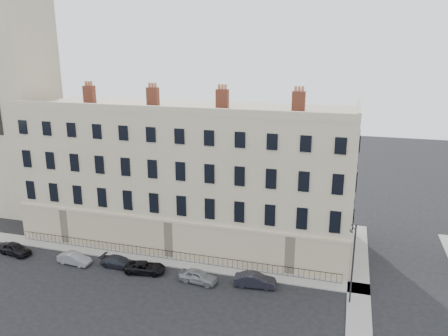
{
  "coord_description": "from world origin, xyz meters",
  "views": [
    {
      "loc": [
        11.16,
        -32.3,
        21.2
      ],
      "look_at": [
        -1.23,
        10.0,
        9.02
      ],
      "focal_mm": 35.0,
      "sensor_mm": 36.0,
      "label": 1
    }
  ],
  "objects_px": {
    "car_c": "(119,262)",
    "streetlamp": "(353,261)",
    "car_f": "(255,280)",
    "car_d": "(145,267)",
    "car_e": "(198,276)",
    "car_b": "(74,259)",
    "car_a": "(15,249)"
  },
  "relations": [
    {
      "from": "car_a",
      "to": "car_e",
      "type": "relative_size",
      "value": 1.03
    },
    {
      "from": "car_a",
      "to": "car_c",
      "type": "bearing_deg",
      "value": -77.63
    },
    {
      "from": "car_f",
      "to": "streetlamp",
      "type": "relative_size",
      "value": 0.53
    },
    {
      "from": "car_c",
      "to": "car_e",
      "type": "relative_size",
      "value": 1.04
    },
    {
      "from": "car_a",
      "to": "car_e",
      "type": "distance_m",
      "value": 20.56
    },
    {
      "from": "car_e",
      "to": "car_a",
      "type": "bearing_deg",
      "value": 95.77
    },
    {
      "from": "car_d",
      "to": "car_e",
      "type": "xyz_separation_m",
      "value": [
        5.56,
        -0.27,
        0.08
      ]
    },
    {
      "from": "car_d",
      "to": "car_e",
      "type": "bearing_deg",
      "value": -101.42
    },
    {
      "from": "car_a",
      "to": "car_f",
      "type": "distance_m",
      "value": 25.84
    },
    {
      "from": "car_c",
      "to": "car_d",
      "type": "distance_m",
      "value": 3.03
    },
    {
      "from": "car_a",
      "to": "car_c",
      "type": "xyz_separation_m",
      "value": [
        11.98,
        0.63,
        -0.09
      ]
    },
    {
      "from": "car_e",
      "to": "car_f",
      "type": "xyz_separation_m",
      "value": [
        5.27,
        0.75,
        0.01
      ]
    },
    {
      "from": "car_d",
      "to": "car_f",
      "type": "bearing_deg",
      "value": -96.09
    },
    {
      "from": "car_a",
      "to": "car_b",
      "type": "relative_size",
      "value": 1.08
    },
    {
      "from": "car_c",
      "to": "streetlamp",
      "type": "distance_m",
      "value": 22.48
    },
    {
      "from": "car_a",
      "to": "car_e",
      "type": "height_order",
      "value": "car_a"
    },
    {
      "from": "car_b",
      "to": "car_a",
      "type": "bearing_deg",
      "value": 94.41
    },
    {
      "from": "car_b",
      "to": "streetlamp",
      "type": "bearing_deg",
      "value": -84.48
    },
    {
      "from": "car_b",
      "to": "car_e",
      "type": "bearing_deg",
      "value": -84.79
    },
    {
      "from": "car_e",
      "to": "streetlamp",
      "type": "relative_size",
      "value": 0.5
    },
    {
      "from": "car_a",
      "to": "car_d",
      "type": "distance_m",
      "value": 15.01
    },
    {
      "from": "car_a",
      "to": "car_d",
      "type": "relative_size",
      "value": 0.96
    },
    {
      "from": "car_b",
      "to": "car_e",
      "type": "height_order",
      "value": "car_e"
    },
    {
      "from": "car_a",
      "to": "car_c",
      "type": "height_order",
      "value": "car_a"
    },
    {
      "from": "car_b",
      "to": "car_f",
      "type": "bearing_deg",
      "value": -82.6
    },
    {
      "from": "car_c",
      "to": "car_f",
      "type": "bearing_deg",
      "value": -87.05
    },
    {
      "from": "car_a",
      "to": "car_b",
      "type": "bearing_deg",
      "value": -80.97
    },
    {
      "from": "car_b",
      "to": "streetlamp",
      "type": "relative_size",
      "value": 0.48
    },
    {
      "from": "car_c",
      "to": "car_f",
      "type": "height_order",
      "value": "car_f"
    },
    {
      "from": "car_f",
      "to": "car_a",
      "type": "bearing_deg",
      "value": 86.13
    },
    {
      "from": "car_a",
      "to": "car_e",
      "type": "xyz_separation_m",
      "value": [
        20.56,
        0.07,
        -0.02
      ]
    },
    {
      "from": "car_a",
      "to": "car_c",
      "type": "distance_m",
      "value": 12.0
    }
  ]
}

